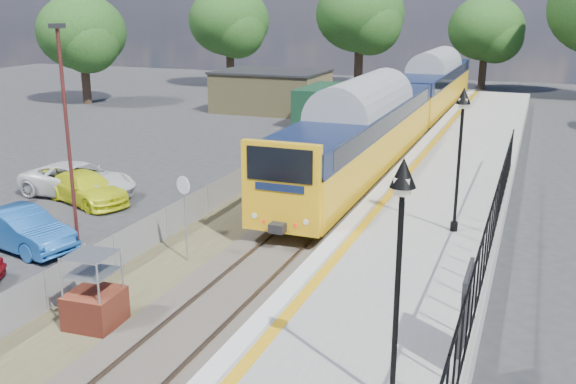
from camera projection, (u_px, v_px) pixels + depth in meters
The scene contains 17 objects.
ground at pixel (223, 307), 17.41m from camera, with size 120.00×120.00×0.00m, color #2D2D30.
track_bed at pixel (320, 204), 26.20m from camera, with size 5.90×80.00×0.29m.
platform at pixel (429, 221), 22.97m from camera, with size 5.00×70.00×0.90m, color gray.
platform_edge at pixel (373, 203), 23.56m from camera, with size 0.90×70.00×0.01m.
victorian_lamp_south at pixel (401, 228), 10.71m from camera, with size 0.44×0.44×4.60m.
victorian_lamp_north at pixel (461, 127), 19.72m from camera, with size 0.44×0.44×4.60m.
palisade_fence at pixel (486, 248), 16.60m from camera, with size 0.12×26.00×2.00m.
wire_fence at pixel (260, 171), 29.45m from camera, with size 0.06×52.00×1.20m.
outbuilding at pixel (281, 93), 48.72m from camera, with size 10.80×10.10×3.12m.
tree_line at pixel (469, 22), 52.64m from camera, with size 56.80×43.80×11.88m.
train at pixel (407, 101), 38.78m from camera, with size 2.82×40.83×3.51m.
brick_plinth at pixel (94, 292), 16.10m from camera, with size 1.32×1.32×2.01m.
speed_sign at pixel (184, 204), 19.91m from camera, with size 0.56×0.20×2.86m.
carpark_lamp at pixel (67, 126), 20.47m from camera, with size 0.25×0.50×7.36m.
car_blue at pixel (21, 229), 21.42m from camera, with size 1.48×4.23×1.39m, color #1C55A9.
car_yellow at pixel (86, 188), 26.52m from camera, with size 1.77×4.36×1.26m, color yellow.
car_white at pixel (79, 180), 27.42m from camera, with size 2.35×5.10×1.42m, color white.
Camera 1 is at (7.44, -14.11, 7.85)m, focal length 40.00 mm.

